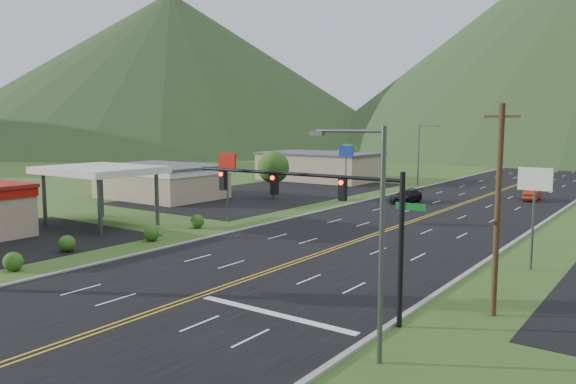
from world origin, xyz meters
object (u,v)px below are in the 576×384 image
Objects in this scene: car_dark_mid at (406,197)px; streetlight_east at (374,228)px; car_red_far at (532,195)px; streetlight_west at (421,150)px; gas_canopy at (100,171)px; traffic_signal at (324,202)px.

streetlight_east is at bearing -63.74° from car_dark_mid.
streetlight_west is at bearing -26.99° from car_red_far.
car_red_far is (17.44, -8.11, -4.49)m from streetlight_west.
streetlight_west is 0.90× the size of gas_canopy.
traffic_signal is 1.46× the size of streetlight_east.
streetlight_east reaches higher than gas_canopy.
car_red_far is at bearing 95.96° from streetlight_east.
car_dark_mid is at bearing 40.62° from car_red_far.
streetlight_east reaches higher than car_red_far.
streetlight_west is 1.78× the size of car_dark_mid.
streetlight_east is 2.14× the size of car_red_far.
streetlight_east is at bearing -69.14° from streetlight_west.
traffic_signal is 3.12× the size of car_red_far.
streetlight_east and streetlight_west have the same top height.
streetlight_west is at bearing 107.97° from traffic_signal.
streetlight_east is 1.78× the size of car_dark_mid.
gas_canopy reaches higher than car_red_far.
traffic_signal is 2.59× the size of car_dark_mid.
car_red_far is (-5.42, 51.89, -4.49)m from streetlight_east.
streetlight_west is at bearing 110.86° from streetlight_east.
car_red_far is (11.39, 10.50, -0.04)m from car_dark_mid.
gas_canopy is at bearing 160.12° from streetlight_east.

